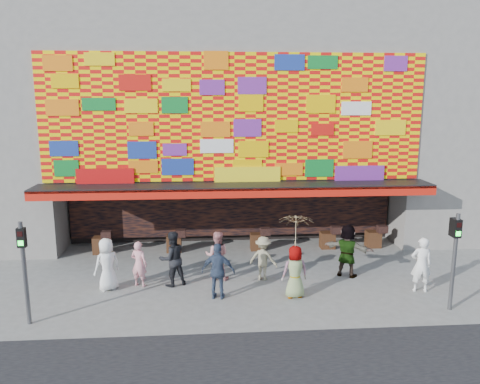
{
  "coord_description": "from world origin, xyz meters",
  "views": [
    {
      "loc": [
        -1.12,
        -14.21,
        6.32
      ],
      "look_at": [
        0.07,
        2.0,
        3.03
      ],
      "focal_mm": 35.0,
      "sensor_mm": 36.0,
      "label": 1
    }
  ],
  "objects_px": {
    "ped_a": "(107,264)",
    "parasol": "(296,231)",
    "ped_b": "(139,264)",
    "ped_f": "(347,251)",
    "ped_c": "(172,259)",
    "ped_i": "(217,256)",
    "ped_h": "(421,265)",
    "signal_right": "(455,251)",
    "ped_g": "(295,272)",
    "ped_e": "(218,271)",
    "signal_left": "(24,261)",
    "ped_d": "(263,258)"
  },
  "relations": [
    {
      "from": "ped_a",
      "to": "ped_e",
      "type": "relative_size",
      "value": 0.97
    },
    {
      "from": "signal_right",
      "to": "ped_a",
      "type": "xyz_separation_m",
      "value": [
        -10.65,
        2.29,
        -0.97
      ]
    },
    {
      "from": "ped_c",
      "to": "ped_i",
      "type": "height_order",
      "value": "ped_c"
    },
    {
      "from": "parasol",
      "to": "ped_i",
      "type": "bearing_deg",
      "value": 144.98
    },
    {
      "from": "ped_h",
      "to": "ped_a",
      "type": "bearing_deg",
      "value": 3.86
    },
    {
      "from": "ped_b",
      "to": "ped_d",
      "type": "bearing_deg",
      "value": -155.35
    },
    {
      "from": "signal_right",
      "to": "ped_g",
      "type": "relative_size",
      "value": 1.75
    },
    {
      "from": "ped_b",
      "to": "ped_e",
      "type": "bearing_deg",
      "value": 176.82
    },
    {
      "from": "signal_left",
      "to": "ped_f",
      "type": "distance_m",
      "value": 10.52
    },
    {
      "from": "ped_e",
      "to": "ped_i",
      "type": "relative_size",
      "value": 1.05
    },
    {
      "from": "ped_c",
      "to": "ped_i",
      "type": "distance_m",
      "value": 1.6
    },
    {
      "from": "signal_left",
      "to": "signal_right",
      "type": "xyz_separation_m",
      "value": [
        12.4,
        0.0,
        0.0
      ]
    },
    {
      "from": "signal_left",
      "to": "parasol",
      "type": "distance_m",
      "value": 7.97
    },
    {
      "from": "ped_b",
      "to": "ped_f",
      "type": "relative_size",
      "value": 0.83
    },
    {
      "from": "ped_b",
      "to": "ped_i",
      "type": "xyz_separation_m",
      "value": [
        2.65,
        0.43,
        0.08
      ]
    },
    {
      "from": "ped_a",
      "to": "ped_f",
      "type": "bearing_deg",
      "value": 148.25
    },
    {
      "from": "signal_right",
      "to": "parasol",
      "type": "relative_size",
      "value": 1.52
    },
    {
      "from": "ped_a",
      "to": "parasol",
      "type": "xyz_separation_m",
      "value": [
        6.11,
        -1.05,
        1.32
      ]
    },
    {
      "from": "signal_left",
      "to": "signal_right",
      "type": "height_order",
      "value": "same"
    },
    {
      "from": "ped_d",
      "to": "parasol",
      "type": "xyz_separation_m",
      "value": [
        0.83,
        -1.54,
        1.42
      ]
    },
    {
      "from": "ped_h",
      "to": "ped_f",
      "type": "bearing_deg",
      "value": -27.73
    },
    {
      "from": "ped_d",
      "to": "ped_h",
      "type": "height_order",
      "value": "ped_h"
    },
    {
      "from": "signal_right",
      "to": "ped_c",
      "type": "bearing_deg",
      "value": 163.58
    },
    {
      "from": "ped_f",
      "to": "ped_c",
      "type": "bearing_deg",
      "value": 35.61
    },
    {
      "from": "ped_e",
      "to": "ped_f",
      "type": "distance_m",
      "value": 4.92
    },
    {
      "from": "ped_i",
      "to": "parasol",
      "type": "distance_m",
      "value": 3.27
    },
    {
      "from": "signal_left",
      "to": "ped_g",
      "type": "distance_m",
      "value": 8.02
    },
    {
      "from": "ped_c",
      "to": "ped_f",
      "type": "height_order",
      "value": "ped_f"
    },
    {
      "from": "ped_c",
      "to": "ped_i",
      "type": "bearing_deg",
      "value": 171.21
    },
    {
      "from": "signal_right",
      "to": "ped_g",
      "type": "xyz_separation_m",
      "value": [
        -4.54,
        1.24,
        -1.0
      ]
    },
    {
      "from": "ped_c",
      "to": "ped_e",
      "type": "bearing_deg",
      "value": 117.15
    },
    {
      "from": "ped_h",
      "to": "parasol",
      "type": "distance_m",
      "value": 4.43
    },
    {
      "from": "ped_a",
      "to": "ped_i",
      "type": "relative_size",
      "value": 1.02
    },
    {
      "from": "ped_d",
      "to": "ped_i",
      "type": "bearing_deg",
      "value": 20.45
    },
    {
      "from": "ped_i",
      "to": "parasol",
      "type": "bearing_deg",
      "value": 154.14
    },
    {
      "from": "signal_right",
      "to": "ped_f",
      "type": "relative_size",
      "value": 1.57
    },
    {
      "from": "ped_i",
      "to": "ped_b",
      "type": "bearing_deg",
      "value": 18.4
    },
    {
      "from": "ped_g",
      "to": "ped_c",
      "type": "bearing_deg",
      "value": -25.0
    },
    {
      "from": "ped_c",
      "to": "ped_i",
      "type": "relative_size",
      "value": 1.1
    },
    {
      "from": "signal_right",
      "to": "ped_b",
      "type": "distance_m",
      "value": 10.02
    },
    {
      "from": "ped_c",
      "to": "parasol",
      "type": "relative_size",
      "value": 0.97
    },
    {
      "from": "signal_right",
      "to": "ped_b",
      "type": "xyz_separation_m",
      "value": [
        -9.64,
        2.53,
        -1.07
      ]
    },
    {
      "from": "ped_d",
      "to": "ped_i",
      "type": "relative_size",
      "value": 0.9
    },
    {
      "from": "signal_left",
      "to": "ped_g",
      "type": "height_order",
      "value": "signal_left"
    },
    {
      "from": "ped_d",
      "to": "ped_b",
      "type": "bearing_deg",
      "value": 30.06
    },
    {
      "from": "signal_right",
      "to": "ped_b",
      "type": "height_order",
      "value": "signal_right"
    },
    {
      "from": "signal_left",
      "to": "ped_i",
      "type": "distance_m",
      "value": 6.25
    },
    {
      "from": "ped_g",
      "to": "ped_i",
      "type": "height_order",
      "value": "ped_i"
    },
    {
      "from": "ped_e",
      "to": "ped_a",
      "type": "bearing_deg",
      "value": -2.57
    },
    {
      "from": "ped_d",
      "to": "ped_f",
      "type": "distance_m",
      "value": 3.05
    }
  ]
}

